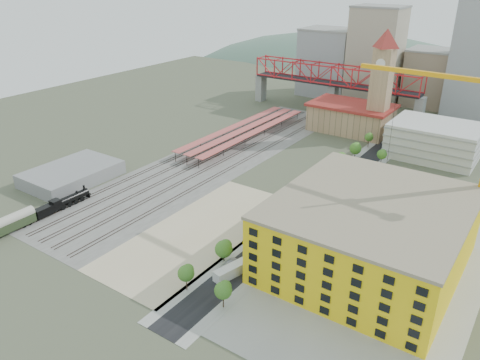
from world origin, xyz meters
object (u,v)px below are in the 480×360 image
Objects in this scene: clock_tower at (382,74)px; site_trailer_b at (267,241)px; construction_building at (369,233)px; car_0 at (223,269)px; coach at (6,225)px; locomotive at (64,202)px; site_trailer_d at (309,207)px; site_trailer_c at (289,223)px; tower_crane at (479,132)px; site_trailer_a at (232,271)px.

clock_tower is 5.24× the size of site_trailer_b.
construction_building is 38.44m from car_0.
construction_building reaches higher than coach.
site_trailer_d is at bearing 33.23° from locomotive.
construction_building is 27.73m from site_trailer_c.
site_trailer_b is at bearing -164.91° from construction_building.
site_trailer_c is (0.00, 12.42, 0.06)m from site_trailer_b.
tower_crane is at bearing 24.36° from locomotive.
car_0 is at bearing -112.27° from site_trailer_c.
site_trailer_d is (8.00, -81.79, -27.27)m from clock_tower.
site_trailer_d is (66.00, 63.07, -1.51)m from coach.
car_0 is (-3.00, -16.68, -0.62)m from site_trailer_b.
coach is 1.68× the size of site_trailer_a.
site_trailer_a is 29.29m from site_trailer_c.
coach is at bearing -90.00° from locomotive.
tower_crane is 62.00m from site_trailer_b.
locomotive reaches higher than car_0.
site_trailer_b is at bearing 74.29° from car_0.
site_trailer_d is (-26.00, 18.21, -7.98)m from construction_building.
site_trailer_c is 2.40× the size of car_0.
locomotive is 4.88× the size of car_0.
locomotive is 63.03m from car_0.
construction_building is 38.01m from tower_crane.
site_trailer_d is at bearing 145.00° from construction_building.
construction_building is at bearing 33.74° from car_0.
site_trailer_b is at bearing -85.72° from clock_tower.
site_trailer_c is at bearing 70.36° from site_trailer_b.
site_trailer_a is (66.00, 20.98, -1.51)m from coach.
site_trailer_a is at bearing 17.63° from coach.
coach is 76.10m from site_trailer_b.
locomotive is at bearing 175.71° from car_0.
tower_crane is 56.70m from site_trailer_c.
construction_building is 0.94× the size of tower_crane.
coach is at bearing -147.60° from tower_crane.
tower_crane is 5.15× the size of site_trailer_d.
site_trailer_a is at bearing -105.87° from site_trailer_d.
tower_crane is 12.42× the size of car_0.
locomotive is 78.91m from site_trailer_d.
coach is 132.62m from tower_crane.
site_trailer_b is at bearing 15.28° from locomotive.
coach is (-0.00, -19.82, 0.97)m from locomotive.
site_trailer_b reaches higher than car_0.
site_trailer_d is (-43.03, -6.13, -31.71)m from tower_crane.
car_0 is (-3.00, 0.19, -0.69)m from site_trailer_a.
tower_crane reaches higher than locomotive.
clock_tower is at bearing 78.45° from site_trailer_c.
site_trailer_b is 0.95× the size of site_trailer_d.
coach is at bearing -152.17° from site_trailer_d.
clock_tower is 126.91m from car_0.
construction_building is 11.70× the size of car_0.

